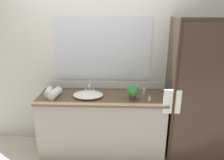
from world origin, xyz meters
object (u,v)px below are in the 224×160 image
object	(u,v)px
amenity_bottle_lotion	(144,91)
rolled_towel_middle	(55,93)
sink_basin	(88,95)
potted_plant	(133,92)
faucet	(90,89)
amenity_bottle_conditioner	(149,99)
rolled_towel_near_edge	(49,92)

from	to	relation	value
amenity_bottle_lotion	rolled_towel_middle	bearing A→B (deg)	-173.29
rolled_towel_middle	sink_basin	bearing A→B (deg)	2.93
potted_plant	amenity_bottle_lotion	xyz separation A→B (m)	(0.17, 0.19, -0.07)
sink_basin	rolled_towel_middle	bearing A→B (deg)	-177.07
sink_basin	faucet	size ratio (longest dim) A/B	2.49
faucet	amenity_bottle_conditioner	world-z (taller)	faucet
sink_basin	rolled_towel_middle	distance (m)	0.46
faucet	rolled_towel_middle	size ratio (longest dim) A/B	0.70
amenity_bottle_conditioner	rolled_towel_near_edge	bearing A→B (deg)	173.37
potted_plant	amenity_bottle_lotion	bearing A→B (deg)	47.78
amenity_bottle_conditioner	faucet	bearing A→B (deg)	160.13
sink_basin	amenity_bottle_lotion	xyz separation A→B (m)	(0.80, 0.12, 0.01)
amenity_bottle_conditioner	rolled_towel_near_edge	world-z (taller)	rolled_towel_near_edge
faucet	amenity_bottle_lotion	bearing A→B (deg)	-4.57
faucet	amenity_bottle_conditioner	xyz separation A→B (m)	(0.85, -0.31, -0.01)
amenity_bottle_lotion	rolled_towel_middle	world-z (taller)	rolled_towel_middle
rolled_towel_middle	faucet	bearing A→B (deg)	24.67
sink_basin	amenity_bottle_conditioner	xyz separation A→B (m)	(0.85, -0.12, 0.00)
potted_plant	rolled_towel_middle	distance (m)	1.09
amenity_bottle_conditioner	amenity_bottle_lotion	bearing A→B (deg)	101.42
sink_basin	potted_plant	size ratio (longest dim) A/B	2.09
potted_plant	sink_basin	bearing A→B (deg)	173.96
potted_plant	amenity_bottle_conditioner	size ratio (longest dim) A/B	2.71
amenity_bottle_lotion	amenity_bottle_conditioner	bearing A→B (deg)	-78.58
potted_plant	amenity_bottle_conditioner	distance (m)	0.24
potted_plant	rolled_towel_middle	xyz separation A→B (m)	(-1.09, 0.04, -0.06)
sink_basin	amenity_bottle_conditioner	distance (m)	0.86
faucet	potted_plant	bearing A→B (deg)	-22.16
potted_plant	amenity_bottle_conditioner	xyz separation A→B (m)	(0.22, -0.05, -0.08)
amenity_bottle_lotion	rolled_towel_near_edge	distance (m)	1.37
faucet	rolled_towel_middle	bearing A→B (deg)	-155.33
rolled_towel_near_edge	rolled_towel_middle	xyz separation A→B (m)	(0.11, -0.07, 0.01)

